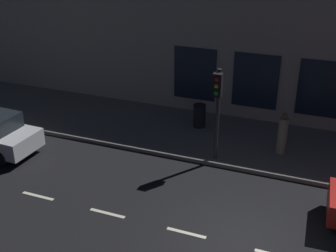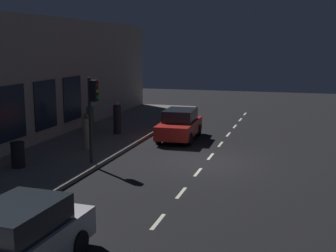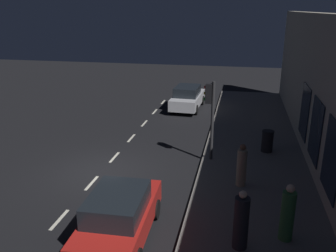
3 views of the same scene
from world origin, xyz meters
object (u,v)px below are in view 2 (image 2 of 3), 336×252
traffic_light (92,104)px  trash_bin (18,155)px  pedestrian_0 (117,119)px  parked_car_1 (180,125)px  pedestrian_2 (90,120)px  pedestrian_1 (86,133)px  parked_car_0 (15,242)px

traffic_light → trash_bin: bearing=28.7°
pedestrian_0 → trash_bin: pedestrian_0 is taller
traffic_light → pedestrian_0: (1.47, -6.00, -1.63)m
parked_car_1 → pedestrian_2: bearing=7.6°
traffic_light → pedestrian_2: (2.75, -5.34, -1.63)m
traffic_light → pedestrian_1: (1.44, -2.24, -1.66)m
parked_car_0 → pedestrian_2: size_ratio=2.43×
pedestrian_0 → trash_bin: 7.52m
traffic_light → parked_car_0: traffic_light is taller
traffic_light → parked_car_0: size_ratio=0.83×
pedestrian_0 → pedestrian_2: (1.29, 0.66, -0.00)m
pedestrian_2 → pedestrian_0: bearing=68.8°
traffic_light → pedestrian_1: 3.14m
parked_car_0 → parked_car_1: 14.72m
traffic_light → parked_car_1: 6.71m
pedestrian_0 → trash_bin: (1.13, 7.43, -0.30)m
pedestrian_1 → parked_car_1: bearing=0.3°
parked_car_1 → pedestrian_1: (3.43, 3.91, 0.13)m
traffic_light → trash_bin: 3.53m
parked_car_0 → parked_car_1: bearing=-86.7°
pedestrian_0 → pedestrian_1: size_ratio=1.06×
pedestrian_0 → pedestrian_1: bearing=45.9°
parked_car_1 → pedestrian_0: 3.46m
parked_car_1 → traffic_light: bearing=70.0°
parked_car_0 → parked_car_1: size_ratio=1.04×
parked_car_1 → trash_bin: bearing=56.7°
parked_car_1 → pedestrian_0: bearing=0.4°
pedestrian_1 → trash_bin: size_ratio=1.64×
parked_car_0 → pedestrian_1: 11.43m
parked_car_1 → pedestrian_1: pedestrian_1 is taller
pedestrian_0 → pedestrian_1: (-0.02, 3.76, -0.04)m
traffic_light → trash_bin: (2.60, 1.42, -1.92)m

